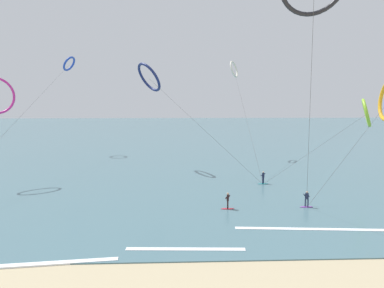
{
  "coord_description": "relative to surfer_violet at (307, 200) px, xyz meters",
  "views": [
    {
      "loc": [
        -1.5,
        -13.6,
        10.99
      ],
      "look_at": [
        0.0,
        23.79,
        6.31
      ],
      "focal_mm": 32.28,
      "sensor_mm": 36.0,
      "label": 1
    }
  ],
  "objects": [
    {
      "name": "sea_water",
      "position": [
        -11.72,
        88.33,
        -0.78
      ],
      "size": [
        400.0,
        200.0,
        0.08
      ],
      "primitive_type": "cube",
      "color": "#476B75",
      "rests_on": "ground"
    },
    {
      "name": "surfer_violet",
      "position": [
        0.0,
        0.0,
        0.0
      ],
      "size": [
        1.4,
        0.72,
        1.7
      ],
      "rotation": [
        0.0,
        0.0,
        5.6
      ],
      "color": "purple",
      "rests_on": "ground"
    },
    {
      "name": "surfer_teal",
      "position": [
        -2.03,
        10.14,
        0.0
      ],
      "size": [
        1.4,
        0.73,
        1.7
      ],
      "rotation": [
        0.0,
        0.0,
        0.89
      ],
      "color": "teal",
      "rests_on": "ground"
    },
    {
      "name": "surfer_crimson",
      "position": [
        -8.23,
        -0.27,
        0.0
      ],
      "size": [
        1.4,
        0.64,
        1.7
      ],
      "rotation": [
        0.0,
        0.0,
        1.32
      ],
      "color": "red",
      "rests_on": "ground"
    },
    {
      "name": "kite_lime",
      "position": [
        13.41,
        13.85,
        8.48
      ],
      "size": [
        17.1,
        5.94,
        11.38
      ],
      "rotation": [
        0.0,
        0.0,
        1.09
      ],
      "color": "#8CC62D",
      "rests_on": "ground"
    },
    {
      "name": "kite_ivory",
      "position": [
        -2.46,
        32.87,
        16.16
      ],
      "size": [
        2.64,
        24.55,
        18.66
      ],
      "rotation": [
        0.0,
        0.0,
        1.08
      ],
      "color": "silver",
      "rests_on": "ground"
    },
    {
      "name": "kite_cobalt",
      "position": [
        -35.78,
        39.76,
        17.77
      ],
      "size": [
        3.8,
        52.63,
        20.22
      ],
      "rotation": [
        0.0,
        0.0,
        4.47
      ],
      "color": "#2647B7",
      "rests_on": "ground"
    },
    {
      "name": "kite_navy",
      "position": [
        -17.82,
        22.01,
        13.9
      ],
      "size": [
        18.54,
        14.98,
        17.05
      ],
      "rotation": [
        0.0,
        0.0,
        2.11
      ],
      "color": "navy",
      "rests_on": "ground"
    },
    {
      "name": "wave_crest_near",
      "position": [
        -22.62,
        -11.63,
        -0.76
      ],
      "size": [
        10.4,
        1.56,
        0.12
      ],
      "primitive_type": "cube",
      "rotation": [
        0.0,
        0.0,
        0.1
      ],
      "color": "white",
      "rests_on": "ground"
    },
    {
      "name": "wave_crest_mid",
      "position": [
        -12.72,
        -9.73,
        -0.76
      ],
      "size": [
        8.86,
        0.94,
        0.12
      ],
      "primitive_type": "cube",
      "rotation": [
        0.0,
        0.0,
        -0.05
      ],
      "color": "white",
      "rests_on": "ground"
    },
    {
      "name": "wave_crest_far",
      "position": [
        0.29,
        -6.32,
        -0.76
      ],
      "size": [
        17.31,
        1.92,
        0.12
      ],
      "primitive_type": "cube",
      "rotation": [
        0.0,
        0.0,
        -0.08
      ],
      "color": "white",
      "rests_on": "ground"
    }
  ]
}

